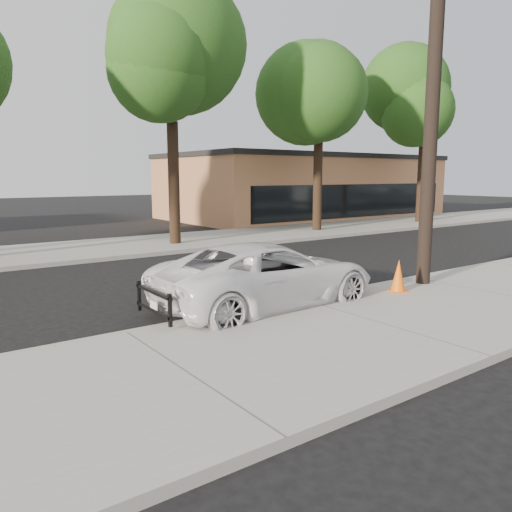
# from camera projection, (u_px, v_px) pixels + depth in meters

# --- Properties ---
(ground) EXTENTS (120.00, 120.00, 0.00)m
(ground) POSITION_uv_depth(u_px,v_px,m) (245.00, 288.00, 12.70)
(ground) COLOR black
(ground) RESTS_ON ground
(near_sidewalk) EXTENTS (90.00, 4.40, 0.15)m
(near_sidewalk) POSITION_uv_depth(u_px,v_px,m) (377.00, 326.00, 9.26)
(near_sidewalk) COLOR gray
(near_sidewalk) RESTS_ON ground
(far_sidewalk) EXTENTS (90.00, 5.00, 0.15)m
(far_sidewalk) POSITION_uv_depth(u_px,v_px,m) (121.00, 247.00, 19.48)
(far_sidewalk) COLOR gray
(far_sidewalk) RESTS_ON ground
(curb_near) EXTENTS (90.00, 0.12, 0.16)m
(curb_near) POSITION_uv_depth(u_px,v_px,m) (299.00, 302.00, 11.02)
(curb_near) COLOR #9E9B93
(curb_near) RESTS_ON ground
(building_main) EXTENTS (18.00, 10.00, 4.00)m
(building_main) POSITION_uv_depth(u_px,v_px,m) (303.00, 188.00, 34.45)
(building_main) COLOR #A46944
(building_main) RESTS_ON ground
(utility_pole) EXTENTS (1.40, 0.34, 9.00)m
(utility_pole) POSITION_uv_depth(u_px,v_px,m) (433.00, 96.00, 11.89)
(utility_pole) COLOR black
(utility_pole) RESTS_ON near_sidewalk
(tree_c) EXTENTS (4.96, 4.80, 9.55)m
(tree_c) POSITION_uv_depth(u_px,v_px,m) (178.00, 67.00, 18.98)
(tree_c) COLOR black
(tree_c) RESTS_ON far_sidewalk
(tree_d) EXTENTS (4.50, 4.35, 8.75)m
(tree_d) POSITION_uv_depth(u_px,v_px,m) (324.00, 101.00, 23.96)
(tree_d) COLOR black
(tree_d) RESTS_ON far_sidewalk
(tree_e) EXTENTS (4.80, 4.65, 9.25)m
(tree_e) POSITION_uv_depth(u_px,v_px,m) (429.00, 107.00, 28.39)
(tree_e) COLOR black
(tree_e) RESTS_ON far_sidewalk
(police_cruiser) EXTENTS (5.16, 2.50, 1.42)m
(police_cruiser) POSITION_uv_depth(u_px,v_px,m) (267.00, 275.00, 10.77)
(police_cruiser) COLOR white
(police_cruiser) RESTS_ON ground
(traffic_cone) EXTENTS (0.50, 0.50, 0.75)m
(traffic_cone) POSITION_uv_depth(u_px,v_px,m) (398.00, 276.00, 11.63)
(traffic_cone) COLOR #FF650D
(traffic_cone) RESTS_ON near_sidewalk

